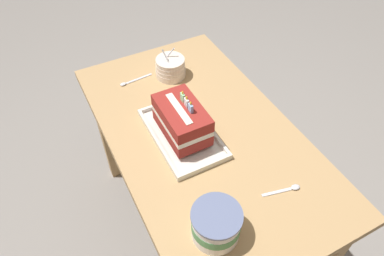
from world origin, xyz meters
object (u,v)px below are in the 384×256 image
foil_tray (182,134)px  ice_cream_tub (216,224)px  birthday_cake (182,120)px  serving_spoon_by_bowls (130,82)px  serving_spoon_near_tray (290,189)px  bowl_stack (171,68)px

foil_tray → ice_cream_tub: (0.39, -0.09, 0.05)m
birthday_cake → serving_spoon_by_bowls: bearing=-170.5°
foil_tray → serving_spoon_near_tray: (0.37, 0.20, -0.00)m
ice_cream_tub → bowl_stack: bearing=164.9°
serving_spoon_near_tray → serving_spoon_by_bowls: size_ratio=0.87×
foil_tray → birthday_cake: size_ratio=1.61×
serving_spoon_near_tray → serving_spoon_by_bowls: serving_spoon_near_tray is taller
ice_cream_tub → serving_spoon_near_tray: size_ratio=1.11×
ice_cream_tub → serving_spoon_near_tray: ice_cream_tub is taller
foil_tray → ice_cream_tub: ice_cream_tub is taller
serving_spoon_near_tray → ice_cream_tub: bearing=-85.8°
serving_spoon_near_tray → serving_spoon_by_bowls: 0.79m
birthday_cake → serving_spoon_by_bowls: size_ratio=1.48×
birthday_cake → ice_cream_tub: bearing=-12.3°
bowl_stack → serving_spoon_near_tray: bearing=7.4°
bowl_stack → birthday_cake: bearing=-18.2°
foil_tray → bowl_stack: 0.36m
serving_spoon_near_tray → serving_spoon_by_bowls: bearing=-160.3°
bowl_stack → serving_spoon_by_bowls: bowl_stack is taller
ice_cream_tub → serving_spoon_near_tray: 0.29m
birthday_cake → ice_cream_tub: 0.40m
foil_tray → birthday_cake: birthday_cake is taller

